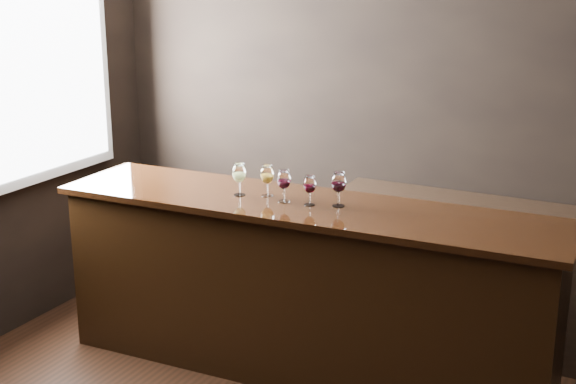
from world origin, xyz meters
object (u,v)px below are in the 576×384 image
at_px(glass_white, 239,174).
at_px(glass_amber, 267,175).
at_px(back_bar_shelf, 543,285).
at_px(glass_red_b, 310,185).
at_px(glass_red_c, 339,183).
at_px(bar_counter, 304,291).
at_px(glass_red_a, 284,180).

relative_size(glass_white, glass_amber, 1.04).
relative_size(back_bar_shelf, glass_red_b, 15.21).
bearing_deg(glass_white, glass_red_b, 1.54).
distance_m(back_bar_shelf, glass_amber, 1.80).
relative_size(glass_amber, glass_red_c, 0.94).
relative_size(glass_amber, glass_red_b, 1.08).
distance_m(glass_amber, glass_red_b, 0.30).
bearing_deg(bar_counter, glass_white, -177.31).
height_order(glass_white, glass_red_a, glass_white).
relative_size(bar_counter, glass_white, 14.98).
xyz_separation_m(glass_amber, glass_red_a, (0.14, -0.06, 0.00)).
distance_m(bar_counter, glass_red_a, 0.68).
relative_size(glass_white, glass_red_a, 1.02).
relative_size(glass_white, glass_red_c, 0.97).
xyz_separation_m(bar_counter, glass_red_c, (0.19, 0.03, 0.67)).
distance_m(bar_counter, glass_red_c, 0.70).
height_order(bar_counter, glass_red_a, glass_red_a).
bearing_deg(glass_red_b, back_bar_shelf, 35.69).
bearing_deg(glass_red_c, glass_amber, -179.58).
relative_size(back_bar_shelf, glass_red_a, 13.88).
bearing_deg(glass_white, glass_red_c, 6.32).
distance_m(glass_red_b, glass_red_c, 0.16).
bearing_deg(glass_amber, glass_red_c, 0.42).
height_order(glass_white, glass_red_b, glass_white).
xyz_separation_m(back_bar_shelf, glass_red_c, (-1.02, -0.78, 0.71)).
xyz_separation_m(bar_counter, glass_red_b, (0.04, -0.02, 0.65)).
height_order(back_bar_shelf, glass_red_c, glass_red_c).
bearing_deg(back_bar_shelf, glass_amber, -151.76).
distance_m(glass_white, glass_red_b, 0.45).
height_order(glass_amber, glass_red_a, glass_red_a).
bearing_deg(glass_white, back_bar_shelf, 27.77).
xyz_separation_m(bar_counter, glass_red_a, (-0.12, -0.03, 0.67)).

